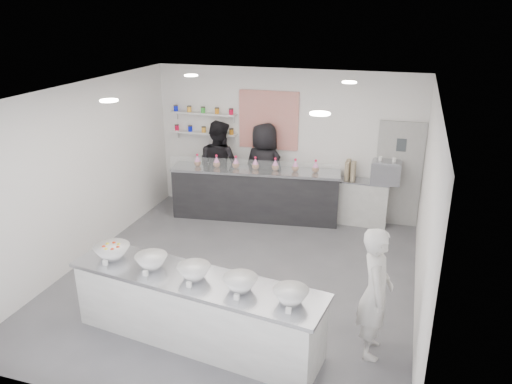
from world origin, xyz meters
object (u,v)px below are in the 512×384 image
prep_counter (196,309)px  espresso_ledge (356,202)px  back_bar (255,194)px  woman_prep (375,293)px  staff_left (219,166)px  espresso_machine (386,172)px  staff_right (264,170)px

prep_counter → espresso_ledge: bearing=78.6°
prep_counter → back_bar: (-0.47, 4.08, 0.06)m
back_bar → espresso_ledge: size_ratio=2.76×
woman_prep → staff_left: (-3.57, 3.88, 0.11)m
back_bar → espresso_machine: (2.53, 0.36, 0.60)m
espresso_ledge → staff_right: (-1.90, -0.11, 0.52)m
espresso_ledge → back_bar: bearing=-170.0°
espresso_ledge → espresso_machine: 0.85m
espresso_ledge → espresso_machine: size_ratio=2.22×
espresso_ledge → espresso_machine: bearing=0.0°
staff_right → espresso_ledge: bearing=-160.3°
espresso_machine → staff_right: 2.43m
espresso_ledge → espresso_machine: espresso_machine is taller
espresso_machine → staff_left: size_ratio=0.29×
back_bar → woman_prep: 4.53m
back_bar → staff_right: 0.53m
woman_prep → staff_left: bearing=36.7°
espresso_ledge → espresso_machine: (0.52, 0.00, 0.67)m
prep_counter → staff_left: 4.57m
espresso_ledge → woman_prep: (0.67, -3.99, 0.40)m
espresso_machine → woman_prep: (0.15, -3.99, -0.27)m
woman_prep → espresso_machine: bearing=-3.8°
prep_counter → espresso_ledge: 4.70m
staff_right → woman_prep: bearing=140.0°
espresso_ledge → staff_right: bearing=-176.8°
woman_prep → staff_right: staff_right is taller
espresso_ledge → staff_left: bearing=-177.9°
back_bar → staff_left: staff_left is taller
prep_counter → staff_right: bearing=102.4°
prep_counter → espresso_ledge: size_ratio=2.77×
espresso_ledge → woman_prep: bearing=-80.5°
staff_left → staff_right: bearing=-162.3°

